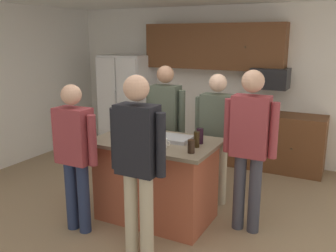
{
  "coord_description": "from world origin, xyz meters",
  "views": [
    {
      "loc": [
        1.81,
        -3.35,
        2.08
      ],
      "look_at": [
        -0.13,
        0.42,
        1.05
      ],
      "focal_mm": 39.25,
      "sensor_mm": 36.0,
      "label": 1
    }
  ],
  "objects_px": {
    "microwave_over_range": "(270,78)",
    "kitchen_island": "(156,179)",
    "person_guest_by_door": "(75,150)",
    "serving_tray": "(171,138)",
    "mug_blue_stoneware": "(163,143)",
    "person_elder_center": "(250,141)",
    "person_guest_right": "(216,131)",
    "refrigerator": "(128,102)",
    "glass_dark_ale": "(197,140)",
    "person_host_foreground": "(165,120)",
    "glass_stout_tall": "(191,146)",
    "glass_pilsner": "(200,136)",
    "person_guest_left": "(138,156)"
  },
  "relations": [
    {
      "from": "glass_pilsner",
      "to": "serving_tray",
      "type": "distance_m",
      "value": 0.34
    },
    {
      "from": "mug_blue_stoneware",
      "to": "person_elder_center",
      "type": "bearing_deg",
      "value": 27.55
    },
    {
      "from": "person_guest_by_door",
      "to": "person_elder_center",
      "type": "bearing_deg",
      "value": -18.43
    },
    {
      "from": "person_guest_by_door",
      "to": "mug_blue_stoneware",
      "type": "relative_size",
      "value": 12.38
    },
    {
      "from": "kitchen_island",
      "to": "glass_pilsner",
      "type": "height_order",
      "value": "glass_pilsner"
    },
    {
      "from": "person_elder_center",
      "to": "person_guest_left",
      "type": "bearing_deg",
      "value": 40.32
    },
    {
      "from": "person_host_foreground",
      "to": "glass_pilsner",
      "type": "height_order",
      "value": "person_host_foreground"
    },
    {
      "from": "person_guest_left",
      "to": "person_guest_right",
      "type": "bearing_deg",
      "value": -25.8
    },
    {
      "from": "person_guest_left",
      "to": "serving_tray",
      "type": "xyz_separation_m",
      "value": [
        -0.09,
        0.86,
        -0.06
      ]
    },
    {
      "from": "person_guest_by_door",
      "to": "serving_tray",
      "type": "relative_size",
      "value": 3.68
    },
    {
      "from": "person_host_foreground",
      "to": "person_guest_by_door",
      "type": "bearing_deg",
      "value": -33.76
    },
    {
      "from": "person_guest_by_door",
      "to": "mug_blue_stoneware",
      "type": "distance_m",
      "value": 0.94
    },
    {
      "from": "person_host_foreground",
      "to": "serving_tray",
      "type": "distance_m",
      "value": 0.8
    },
    {
      "from": "glass_dark_ale",
      "to": "mug_blue_stoneware",
      "type": "bearing_deg",
      "value": -149.91
    },
    {
      "from": "refrigerator",
      "to": "person_host_foreground",
      "type": "xyz_separation_m",
      "value": [
        1.59,
        -1.5,
        0.12
      ]
    },
    {
      "from": "glass_stout_tall",
      "to": "mug_blue_stoneware",
      "type": "distance_m",
      "value": 0.34
    },
    {
      "from": "person_guest_by_door",
      "to": "mug_blue_stoneware",
      "type": "xyz_separation_m",
      "value": [
        0.83,
        0.42,
        0.07
      ]
    },
    {
      "from": "kitchen_island",
      "to": "person_guest_right",
      "type": "bearing_deg",
      "value": 57.07
    },
    {
      "from": "kitchen_island",
      "to": "mug_blue_stoneware",
      "type": "bearing_deg",
      "value": -45.87
    },
    {
      "from": "microwave_over_range",
      "to": "mug_blue_stoneware",
      "type": "height_order",
      "value": "microwave_over_range"
    },
    {
      "from": "kitchen_island",
      "to": "glass_pilsner",
      "type": "relative_size",
      "value": 8.23
    },
    {
      "from": "person_guest_left",
      "to": "glass_dark_ale",
      "type": "relative_size",
      "value": 10.58
    },
    {
      "from": "glass_dark_ale",
      "to": "person_guest_by_door",
      "type": "bearing_deg",
      "value": -152.09
    },
    {
      "from": "person_guest_right",
      "to": "serving_tray",
      "type": "relative_size",
      "value": 3.76
    },
    {
      "from": "glass_stout_tall",
      "to": "kitchen_island",
      "type": "bearing_deg",
      "value": 155.72
    },
    {
      "from": "person_guest_left",
      "to": "glass_dark_ale",
      "type": "bearing_deg",
      "value": -37.54
    },
    {
      "from": "kitchen_island",
      "to": "person_host_foreground",
      "type": "relative_size",
      "value": 0.81
    },
    {
      "from": "microwave_over_range",
      "to": "kitchen_island",
      "type": "bearing_deg",
      "value": -107.07
    },
    {
      "from": "serving_tray",
      "to": "mug_blue_stoneware",
      "type": "bearing_deg",
      "value": -79.68
    },
    {
      "from": "refrigerator",
      "to": "microwave_over_range",
      "type": "distance_m",
      "value": 2.66
    },
    {
      "from": "glass_stout_tall",
      "to": "glass_dark_ale",
      "type": "relative_size",
      "value": 0.82
    },
    {
      "from": "person_guest_by_door",
      "to": "glass_pilsner",
      "type": "height_order",
      "value": "person_guest_by_door"
    },
    {
      "from": "glass_dark_ale",
      "to": "person_elder_center",
      "type": "bearing_deg",
      "value": 25.95
    },
    {
      "from": "microwave_over_range",
      "to": "kitchen_island",
      "type": "xyz_separation_m",
      "value": [
        -0.73,
        -2.38,
        -0.97
      ]
    },
    {
      "from": "glass_pilsner",
      "to": "microwave_over_range",
      "type": "bearing_deg",
      "value": 83.95
    },
    {
      "from": "person_elder_center",
      "to": "glass_stout_tall",
      "type": "xyz_separation_m",
      "value": [
        -0.47,
        -0.45,
        -0.01
      ]
    },
    {
      "from": "refrigerator",
      "to": "person_guest_right",
      "type": "distance_m",
      "value": 2.8
    },
    {
      "from": "person_guest_by_door",
      "to": "glass_pilsner",
      "type": "distance_m",
      "value": 1.34
    },
    {
      "from": "person_guest_left",
      "to": "person_elder_center",
      "type": "distance_m",
      "value": 1.24
    },
    {
      "from": "person_guest_right",
      "to": "person_elder_center",
      "type": "bearing_deg",
      "value": 80.23
    },
    {
      "from": "person_guest_by_door",
      "to": "glass_dark_ale",
      "type": "distance_m",
      "value": 1.29
    },
    {
      "from": "microwave_over_range",
      "to": "kitchen_island",
      "type": "relative_size",
      "value": 0.4
    },
    {
      "from": "person_elder_center",
      "to": "person_host_foreground",
      "type": "xyz_separation_m",
      "value": [
        -1.29,
        0.56,
        -0.03
      ]
    },
    {
      "from": "microwave_over_range",
      "to": "person_guest_right",
      "type": "relative_size",
      "value": 0.34
    },
    {
      "from": "person_host_foreground",
      "to": "glass_stout_tall",
      "type": "xyz_separation_m",
      "value": [
        0.82,
        -1.01,
        0.02
      ]
    },
    {
      "from": "person_host_foreground",
      "to": "serving_tray",
      "type": "relative_size",
      "value": 3.91
    },
    {
      "from": "glass_stout_tall",
      "to": "glass_pilsner",
      "type": "xyz_separation_m",
      "value": [
        -0.05,
        0.35,
        0.02
      ]
    },
    {
      "from": "microwave_over_range",
      "to": "person_guest_right",
      "type": "xyz_separation_m",
      "value": [
        -0.27,
        -1.67,
        -0.5
      ]
    },
    {
      "from": "refrigerator",
      "to": "person_guest_right",
      "type": "height_order",
      "value": "refrigerator"
    },
    {
      "from": "person_guest_right",
      "to": "person_host_foreground",
      "type": "bearing_deg",
      "value": -61.14
    }
  ]
}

